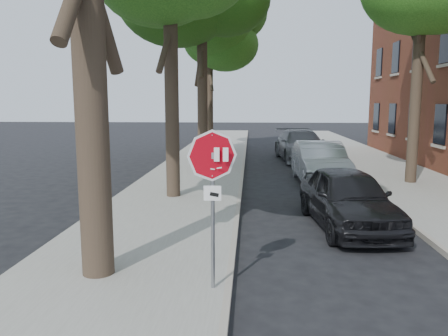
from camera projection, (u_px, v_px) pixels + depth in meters
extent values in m
plane|color=black|center=(255.00, 295.00, 7.17)|extent=(120.00, 120.00, 0.00)
cube|color=gray|center=(196.00, 173.00, 19.16)|extent=(4.00, 55.00, 0.12)
cube|color=gray|center=(393.00, 175.00, 18.64)|extent=(4.00, 55.00, 0.12)
cube|color=#9E9384|center=(242.00, 173.00, 19.03)|extent=(0.12, 55.00, 0.13)
cube|color=#9E9384|center=(345.00, 174.00, 18.76)|extent=(0.12, 55.00, 0.13)
cylinder|color=gray|center=(213.00, 211.00, 7.00)|extent=(0.06, 0.06, 2.60)
cube|color=#99999E|center=(212.00, 156.00, 6.84)|extent=(0.05, 0.06, 0.10)
cylinder|color=#99999E|center=(212.00, 156.00, 6.83)|extent=(0.76, 0.32, 0.82)
cylinder|color=white|center=(212.00, 156.00, 6.82)|extent=(0.76, 0.32, 0.82)
cylinder|color=#BB0715|center=(212.00, 156.00, 6.81)|extent=(0.68, 0.29, 0.74)
cube|color=white|center=(199.00, 154.00, 6.81)|extent=(0.08, 0.00, 0.22)
cube|color=white|center=(208.00, 154.00, 6.80)|extent=(0.08, 0.00, 0.22)
cube|color=white|center=(217.00, 155.00, 6.80)|extent=(0.08, 0.00, 0.22)
cube|color=white|center=(226.00, 155.00, 6.79)|extent=(0.08, 0.00, 0.22)
cube|color=silver|center=(205.00, 168.00, 6.84)|extent=(0.08, 0.00, 0.03)
cube|color=silver|center=(212.00, 169.00, 6.83)|extent=(0.08, 0.00, 0.03)
cube|color=silver|center=(219.00, 168.00, 6.82)|extent=(0.08, 0.00, 0.03)
cube|color=white|center=(212.00, 193.00, 6.92)|extent=(0.28, 0.02, 0.24)
cube|color=black|center=(214.00, 195.00, 6.91)|extent=(0.15, 0.00, 0.08)
cylinder|color=black|center=(171.00, 46.00, 13.50)|extent=(0.44, 0.44, 9.50)
cylinder|color=black|center=(202.00, 59.00, 20.36)|extent=(0.48, 0.48, 10.00)
ellipsoid|color=#0D450E|center=(186.00, 10.00, 20.88)|extent=(4.20, 4.20, 3.36)
cylinder|color=black|center=(210.00, 78.00, 27.36)|extent=(0.40, 0.40, 9.00)
ellipsoid|color=#1B5012|center=(210.00, 36.00, 26.98)|extent=(4.16, 4.16, 3.33)
ellipsoid|color=#1B5012|center=(224.00, 19.00, 26.22)|extent=(3.40, 3.40, 2.72)
ellipsoid|color=#1B5012|center=(199.00, 44.00, 27.83)|extent=(3.78, 3.78, 3.02)
cylinder|color=black|center=(418.00, 61.00, 15.98)|extent=(0.40, 0.40, 9.00)
ellipsoid|color=#1B5012|center=(394.00, 5.00, 16.45)|extent=(3.78, 3.78, 3.02)
imported|color=black|center=(348.00, 198.00, 10.98)|extent=(2.20, 4.58, 1.51)
imported|color=#B0B3B8|center=(320.00, 163.00, 16.98)|extent=(1.81, 4.90, 1.60)
imported|color=#515256|center=(301.00, 145.00, 23.45)|extent=(2.75, 5.83, 1.65)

